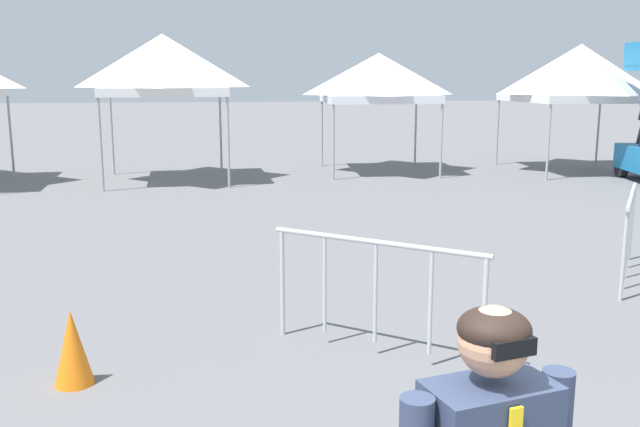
{
  "coord_description": "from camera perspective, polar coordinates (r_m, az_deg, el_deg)",
  "views": [
    {
      "loc": [
        -0.94,
        -1.53,
        2.49
      ],
      "look_at": [
        -0.04,
        4.45,
        1.3
      ],
      "focal_mm": 39.19,
      "sensor_mm": 36.0,
      "label": 1
    }
  ],
  "objects": [
    {
      "name": "canopy_tent_behind_right",
      "position": [
        19.91,
        20.47,
        10.7
      ],
      "size": [
        3.27,
        3.27,
        3.33
      ],
      "color": "#9E9EA3",
      "rests_on": "ground"
    },
    {
      "name": "canopy_tent_center",
      "position": [
        17.26,
        -12.67,
        11.75
      ],
      "size": [
        3.05,
        3.05,
        3.48
      ],
      "color": "#9E9EA3",
      "rests_on": "ground"
    },
    {
      "name": "crowd_barrier_by_lift",
      "position": [
        6.27,
        4.58,
        -5.0
      ],
      "size": [
        1.67,
        1.35,
        1.08
      ],
      "color": "#B7BABF",
      "rests_on": "ground"
    },
    {
      "name": "crowd_barrier_mid_lot",
      "position": [
        9.44,
        23.96,
        -0.45
      ],
      "size": [
        1.23,
        1.76,
        1.08
      ],
      "color": "#B7BABF",
      "rests_on": "ground"
    },
    {
      "name": "canopy_tent_far_left",
      "position": [
        18.53,
        4.81,
        10.98
      ],
      "size": [
        2.95,
        2.95,
        3.09
      ],
      "color": "#9E9EA3",
      "rests_on": "ground"
    },
    {
      "name": "traffic_cone_lot_center",
      "position": [
        6.14,
        -19.56,
        -10.25
      ],
      "size": [
        0.32,
        0.32,
        0.64
      ],
      "primitive_type": "cone",
      "color": "orange",
      "rests_on": "ground"
    }
  ]
}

